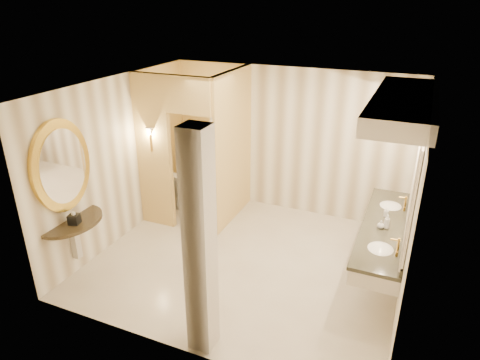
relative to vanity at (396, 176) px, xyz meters
name	(u,v)px	position (x,y,z in m)	size (l,w,h in m)	color
floor	(246,260)	(-1.98, -0.37, -1.63)	(4.50, 4.50, 0.00)	beige
ceiling	(248,88)	(-1.98, -0.37, 1.07)	(4.50, 4.50, 0.00)	silver
wall_back	(289,142)	(-1.98, 1.63, -0.28)	(4.50, 0.02, 2.70)	white
wall_front	(174,252)	(-1.98, -2.37, -0.28)	(4.50, 0.02, 2.70)	white
wall_left	(120,160)	(-4.23, -0.37, -0.28)	(0.02, 4.00, 2.70)	white
wall_right	(413,210)	(0.27, -0.37, -0.28)	(0.02, 4.00, 2.70)	white
toilet_closet	(209,149)	(-3.10, 0.60, -0.24)	(1.50, 1.55, 2.70)	#F4D580
wall_sconce	(150,133)	(-3.90, 0.06, 0.10)	(0.14, 0.14, 0.42)	gold
vanity	(396,176)	(0.00, 0.00, 0.00)	(0.75, 2.61, 2.09)	beige
console_shelf	(65,190)	(-4.19, -1.63, -0.28)	(1.01, 1.01, 1.95)	black
pillar	(200,246)	(-1.78, -2.17, -0.28)	(0.28, 0.28, 2.70)	beige
tissue_box	(74,219)	(-4.05, -1.69, -0.68)	(0.14, 0.14, 0.14)	black
toilet	(185,187)	(-3.85, 0.99, -1.27)	(0.40, 0.71, 0.72)	white
soap_bottle_a	(386,212)	(-0.06, 0.28, -0.69)	(0.06, 0.06, 0.13)	beige
soap_bottle_b	(381,225)	(-0.09, -0.12, -0.69)	(0.09, 0.09, 0.12)	silver
soap_bottle_c	(387,222)	(-0.02, -0.09, -0.65)	(0.08, 0.08, 0.21)	#C6B28C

